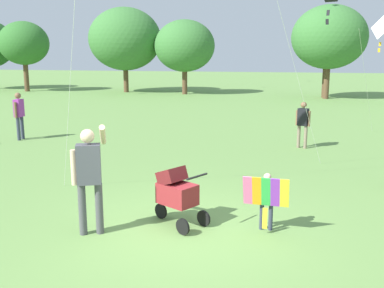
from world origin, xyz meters
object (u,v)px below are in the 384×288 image
at_px(person_adult_flyer, 89,172).
at_px(person_couple_left, 19,112).
at_px(child_with_butterfly_kite, 267,196).
at_px(stroller, 176,191).
at_px(kite_orange_delta, 380,31).
at_px(person_red_shirt, 303,121).

distance_m(person_adult_flyer, person_couple_left, 9.09).
height_order(child_with_butterfly_kite, person_couple_left, person_couple_left).
xyz_separation_m(child_with_butterfly_kite, person_couple_left, (-8.59, 6.31, 0.33)).
xyz_separation_m(stroller, person_couple_left, (-7.05, 6.33, 0.34)).
bearing_deg(stroller, kite_orange_delta, 64.34).
bearing_deg(person_red_shirt, person_adult_flyer, -115.53).
height_order(person_adult_flyer, kite_orange_delta, kite_orange_delta).
height_order(child_with_butterfly_kite, kite_orange_delta, kite_orange_delta).
bearing_deg(person_adult_flyer, stroller, 28.10).
bearing_deg(person_adult_flyer, child_with_butterfly_kite, 14.15).
height_order(person_adult_flyer, person_red_shirt, person_adult_flyer).
height_order(child_with_butterfly_kite, person_adult_flyer, person_adult_flyer).
bearing_deg(child_with_butterfly_kite, person_couple_left, 143.70).
bearing_deg(kite_orange_delta, person_adult_flyer, -119.49).
bearing_deg(child_with_butterfly_kite, kite_orange_delta, 71.49).
relative_size(person_adult_flyer, kite_orange_delta, 0.43).
relative_size(kite_orange_delta, person_couple_left, 2.65).
height_order(person_red_shirt, person_couple_left, person_couple_left).
relative_size(person_adult_flyer, person_couple_left, 1.14).
xyz_separation_m(child_with_butterfly_kite, person_red_shirt, (0.81, 6.88, 0.24)).
bearing_deg(person_red_shirt, kite_orange_delta, 53.09).
distance_m(child_with_butterfly_kite, person_couple_left, 10.66).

